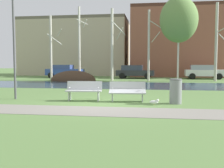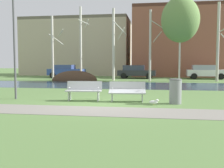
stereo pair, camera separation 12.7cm
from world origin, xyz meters
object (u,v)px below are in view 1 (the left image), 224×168
(streetlamp, at_px, (14,25))
(trash_bin, at_px, (176,91))
(parked_van_nearest_blue, at_px, (64,71))
(bench_left, at_px, (84,90))
(parked_sedan_second_dark, at_px, (134,71))
(bench_right, at_px, (127,91))
(parked_hatch_third_white, at_px, (204,72))
(seagull, at_px, (154,102))

(streetlamp, bearing_deg, trash_bin, -2.94)
(streetlamp, xyz_separation_m, parked_van_nearest_blue, (-3.51, 17.84, -2.64))
(bench_left, xyz_separation_m, parked_sedan_second_dark, (1.15, 17.94, 0.30))
(bench_right, height_order, parked_hatch_third_white, parked_hatch_third_white)
(bench_left, height_order, bench_right, same)
(bench_left, bearing_deg, parked_sedan_second_dark, 86.34)
(streetlamp, xyz_separation_m, parked_hatch_third_white, (11.81, 18.00, -2.64))
(bench_right, xyz_separation_m, seagull, (1.17, -0.87, -0.34))
(trash_bin, bearing_deg, bench_left, 175.31)
(bench_left, height_order, trash_bin, trash_bin)
(trash_bin, height_order, parked_sedan_second_dark, parked_sedan_second_dark)
(trash_bin, height_order, seagull, trash_bin)
(parked_hatch_third_white, bearing_deg, parked_sedan_second_dark, -179.11)
(bench_left, distance_m, trash_bin, 4.02)
(bench_right, xyz_separation_m, trash_bin, (2.05, -0.33, 0.07))
(bench_left, distance_m, parked_sedan_second_dark, 17.97)
(bench_right, distance_m, seagull, 1.49)
(bench_left, bearing_deg, streetlamp, 179.19)
(trash_bin, height_order, parked_hatch_third_white, parked_hatch_third_white)
(parked_van_nearest_blue, xyz_separation_m, parked_hatch_third_white, (15.33, 0.16, -0.00))
(bench_left, relative_size, parked_van_nearest_blue, 0.39)
(bench_right, relative_size, streetlamp, 0.32)
(bench_right, height_order, parked_sedan_second_dark, parked_sedan_second_dark)
(seagull, height_order, parked_van_nearest_blue, parked_van_nearest_blue)
(seagull, distance_m, parked_sedan_second_dark, 18.92)
(bench_left, distance_m, seagull, 3.27)
(parked_hatch_third_white, bearing_deg, trash_bin, -103.70)
(bench_right, distance_m, trash_bin, 2.07)
(parked_van_nearest_blue, xyz_separation_m, parked_sedan_second_dark, (7.99, 0.05, -0.02))
(trash_bin, distance_m, streetlamp, 7.89)
(streetlamp, bearing_deg, parked_sedan_second_dark, 75.96)
(trash_bin, xyz_separation_m, streetlamp, (-7.33, 0.38, 2.89))
(streetlamp, height_order, parked_hatch_third_white, streetlamp)
(bench_left, distance_m, streetlamp, 4.45)
(bench_right, height_order, streetlamp, streetlamp)
(streetlamp, relative_size, parked_sedan_second_dark, 1.23)
(bench_left, bearing_deg, seagull, -15.46)
(streetlamp, bearing_deg, seagull, -8.05)
(seagull, distance_m, streetlamp, 7.31)
(trash_bin, distance_m, parked_van_nearest_blue, 21.20)
(seagull, relative_size, parked_van_nearest_blue, 0.10)
(parked_sedan_second_dark, bearing_deg, bench_right, -87.40)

